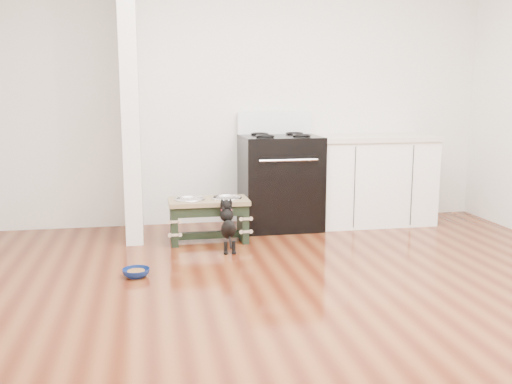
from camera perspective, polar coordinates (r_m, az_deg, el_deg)
The scene contains 8 objects.
ground at distance 3.72m, azimuth 6.26°, elevation -11.33°, with size 5.00×5.00×0.00m, color #491B0D.
room_shell at distance 3.48m, azimuth 6.78°, elevation 14.39°, with size 5.00×5.00×5.00m.
partition_wall at distance 5.41m, azimuth -12.46°, elevation 9.79°, with size 0.15×0.80×2.70m, color silver.
oven_range at distance 5.68m, azimuth 2.40°, elevation 1.19°, with size 0.76×0.69×1.14m.
cabinet_run at distance 6.00m, azimuth 11.51°, elevation 1.23°, with size 1.24×0.64×0.91m.
dog_feeder at distance 5.17m, azimuth -4.76°, elevation -1.95°, with size 0.72×0.38×0.41m.
puppy at distance 4.88m, azimuth -2.85°, elevation -3.16°, with size 0.13×0.37×0.44m.
floor_bowl at distance 4.34m, azimuth -11.90°, elevation -7.91°, with size 0.24×0.24×0.06m.
Camera 1 is at (-1.04, -3.31, 1.35)m, focal length 40.00 mm.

